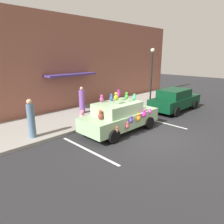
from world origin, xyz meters
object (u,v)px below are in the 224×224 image
object	(u,v)px
parked_sedan_behind	(175,100)
pedestrian_near_shopfront	(82,101)
pedestrian_walking_past	(31,120)
plush_covered_car	(120,116)
teddy_bear_on_sidewalk	(82,116)
street_lamp_post	(152,71)

from	to	relation	value
parked_sedan_behind	pedestrian_near_shopfront	size ratio (longest dim) A/B	2.57
parked_sedan_behind	pedestrian_walking_past	bearing A→B (deg)	167.73
plush_covered_car	teddy_bear_on_sidewalk	xyz separation A→B (m)	(-0.65, 2.29, -0.34)
plush_covered_car	pedestrian_near_shopfront	size ratio (longest dim) A/B	2.53
teddy_bear_on_sidewalk	street_lamp_post	xyz separation A→B (m)	(6.16, -0.38, 2.20)
parked_sedan_behind	pedestrian_walking_past	world-z (taller)	pedestrian_walking_past
teddy_bear_on_sidewalk	parked_sedan_behind	bearing A→B (deg)	-19.71
plush_covered_car	parked_sedan_behind	world-z (taller)	plush_covered_car
parked_sedan_behind	pedestrian_near_shopfront	xyz separation A→B (m)	(-5.28, 3.72, 0.15)
teddy_bear_on_sidewalk	plush_covered_car	bearing A→B (deg)	-74.22
plush_covered_car	pedestrian_walking_past	size ratio (longest dim) A/B	2.41
pedestrian_walking_past	plush_covered_car	bearing A→B (deg)	-29.15
street_lamp_post	pedestrian_walking_past	distance (m)	9.35
street_lamp_post	pedestrian_near_shopfront	xyz separation A→B (m)	(-5.05, 1.82, -1.72)
pedestrian_walking_past	teddy_bear_on_sidewalk	bearing A→B (deg)	4.49
plush_covered_car	street_lamp_post	distance (m)	6.12
parked_sedan_behind	teddy_bear_on_sidewalk	bearing A→B (deg)	160.29
teddy_bear_on_sidewalk	pedestrian_near_shopfront	xyz separation A→B (m)	(1.11, 1.44, 0.48)
parked_sedan_behind	teddy_bear_on_sidewalk	world-z (taller)	parked_sedan_behind
parked_sedan_behind	pedestrian_near_shopfront	world-z (taller)	pedestrian_near_shopfront
parked_sedan_behind	street_lamp_post	bearing A→B (deg)	96.81
teddy_bear_on_sidewalk	pedestrian_near_shopfront	world-z (taller)	pedestrian_near_shopfront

